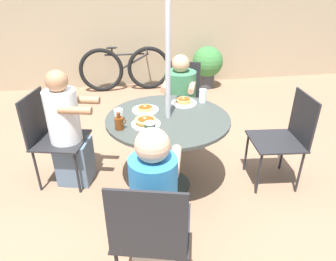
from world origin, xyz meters
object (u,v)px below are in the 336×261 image
object	(u,v)px
diner_east	(68,133)
bicycle	(125,69)
pancake_plate_b	(145,109)
patio_chair_north	(181,95)
drinking_glass_a	(203,96)
patio_chair_west	(286,134)
patio_chair_east	(50,133)
pancake_plate_a	(146,122)
patio_table	(168,130)
diner_north	(180,104)
drinking_glass_b	(119,115)
diner_south	(155,209)
patio_chair_south	(151,230)
pancake_plate_c	(184,102)
syrup_bottle	(119,123)
potted_shrub	(207,64)
coffee_cup	(150,129)

from	to	relation	value
diner_east	bicycle	distance (m)	2.79
pancake_plate_b	patio_chair_north	bearing A→B (deg)	59.23
drinking_glass_a	patio_chair_west	bearing A→B (deg)	-29.26
patio_chair_east	pancake_plate_a	bearing A→B (deg)	79.68
patio_table	diner_north	size ratio (longest dim) A/B	1.04
patio_table	diner_north	distance (m)	0.98
pancake_plate_a	drinking_glass_a	distance (m)	0.76
pancake_plate_b	diner_east	bearing A→B (deg)	175.32
patio_table	drinking_glass_b	world-z (taller)	drinking_glass_b
diner_north	drinking_glass_b	xyz separation A→B (m)	(-0.74, -0.92, 0.32)
patio_chair_north	patio_chair_west	size ratio (longest dim) A/B	1.00
diner_north	diner_south	distance (m)	1.94
diner_north	pancake_plate_a	xyz separation A→B (m)	(-0.52, -1.05, 0.30)
patio_chair_east	patio_chair_west	size ratio (longest dim) A/B	1.00
patio_table	patio_chair_south	xyz separation A→B (m)	(-0.29, -1.12, -0.09)
pancake_plate_c	patio_table	bearing A→B (deg)	-126.08
pancake_plate_c	syrup_bottle	world-z (taller)	syrup_bottle
patio_chair_west	pancake_plate_a	xyz separation A→B (m)	(-1.37, -0.02, 0.24)
patio_chair_north	diner_north	world-z (taller)	diner_north
patio_chair_east	drinking_glass_a	xyz separation A→B (m)	(1.53, 0.02, 0.29)
diner_north	drinking_glass_b	world-z (taller)	diner_north
syrup_bottle	bicycle	world-z (taller)	syrup_bottle
patio_chair_north	diner_east	xyz separation A→B (m)	(-1.30, -0.86, 0.01)
patio_chair_west	syrup_bottle	world-z (taller)	patio_chair_west
syrup_bottle	drinking_glass_b	size ratio (longest dim) A/B	1.37
pancake_plate_a	diner_east	bearing A→B (deg)	153.09
bicycle	pancake_plate_a	bearing A→B (deg)	-88.46
patio_chair_west	diner_north	bearing A→B (deg)	45.07
patio_chair_north	pancake_plate_a	world-z (taller)	patio_chair_north
patio_chair_east	syrup_bottle	world-z (taller)	patio_chair_east
bicycle	drinking_glass_b	bearing A→B (deg)	-92.81
diner_east	patio_chair_south	world-z (taller)	diner_east
diner_south	bicycle	bearing A→B (deg)	105.34
diner_east	drinking_glass_a	world-z (taller)	diner_east
potted_shrub	bicycle	bearing A→B (deg)	176.18
drinking_glass_a	coffee_cup	bearing A→B (deg)	-134.45
syrup_bottle	diner_south	bearing A→B (deg)	-75.87
bicycle	pancake_plate_c	bearing A→B (deg)	-79.18
patio_chair_south	pancake_plate_b	bearing A→B (deg)	100.13
patio_chair_north	diner_east	world-z (taller)	diner_east
diner_south	patio_table	bearing A→B (deg)	90.00
patio_chair_east	potted_shrub	xyz separation A→B (m)	(2.34, 2.57, -0.09)
patio_chair_south	bicycle	world-z (taller)	patio_chair_south
coffee_cup	patio_chair_west	bearing A→B (deg)	8.55
patio_chair_south	diner_south	size ratio (longest dim) A/B	0.82
diner_south	diner_east	bearing A→B (deg)	135.19
patio_chair_north	syrup_bottle	size ratio (longest dim) A/B	6.35
pancake_plate_b	potted_shrub	distance (m)	3.04
diner_east	pancake_plate_b	size ratio (longest dim) A/B	4.63
patio_table	patio_chair_north	xyz separation A→B (m)	(0.36, 1.10, -0.09)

